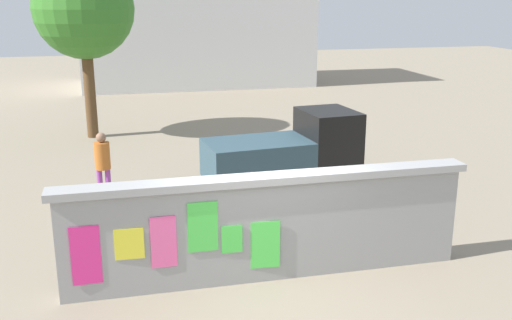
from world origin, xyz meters
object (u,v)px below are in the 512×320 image
auto_rickshaw_truck (290,152)px  bicycle_near (339,223)px  person_walking (103,161)px  tree_roadside (83,9)px  motorcycle (194,227)px

auto_rickshaw_truck → bicycle_near: size_ratio=2.26×
person_walking → tree_roadside: tree_roadside is taller
auto_rickshaw_truck → person_walking: 4.30m
motorcycle → bicycle_near: 2.73m
auto_rickshaw_truck → motorcycle: (-2.70, -3.02, -0.44)m
person_walking → tree_roadside: (-0.43, 6.57, 3.07)m
motorcycle → bicycle_near: bicycle_near is taller
person_walking → motorcycle: bearing=-62.1°
motorcycle → tree_roadside: 10.44m
motorcycle → tree_roadside: size_ratio=0.34×
auto_rickshaw_truck → tree_roadside: bearing=125.8°
motorcycle → tree_roadside: (-2.03, 9.59, 3.59)m
bicycle_near → tree_roadside: (-4.75, 9.76, 3.69)m
tree_roadside → motorcycle: bearing=-78.1°
auto_rickshaw_truck → motorcycle: size_ratio=1.96×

